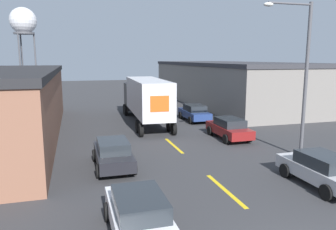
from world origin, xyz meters
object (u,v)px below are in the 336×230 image
object	(u,v)px
parked_car_left_near	(139,215)
water_tower	(23,22)
semi_truck	(145,97)
parked_car_right_mid	(229,128)
street_lamp	(301,70)
parked_car_right_near	(322,169)
parked_car_left_far	(113,153)
parked_car_right_far	(194,112)

from	to	relation	value
parked_car_left_near	water_tower	distance (m)	55.97
semi_truck	parked_car_right_mid	world-z (taller)	semi_truck
water_tower	street_lamp	xyz separation A→B (m)	(20.23, -47.91, -6.81)
parked_car_right_mid	parked_car_left_near	size ratio (longest dim) A/B	1.00
semi_truck	parked_car_right_near	world-z (taller)	semi_truck
semi_truck	parked_car_left_far	size ratio (longest dim) A/B	2.83
parked_car_right_far	street_lamp	distance (m)	12.90
semi_truck	parked_car_right_mid	size ratio (longest dim) A/B	2.83
parked_car_right_far	parked_car_left_far	xyz separation A→B (m)	(-8.65, -11.06, 0.00)
parked_car_right_near	parked_car_left_near	bearing A→B (deg)	-167.06
parked_car_right_far	parked_car_right_mid	distance (m)	6.99
semi_truck	parked_car_left_far	xyz separation A→B (m)	(-4.15, -11.35, -1.54)
semi_truck	parked_car_left_near	world-z (taller)	semi_truck
parked_car_right_mid	parked_car_left_far	xyz separation A→B (m)	(-8.65, -4.07, 0.00)
semi_truck	street_lamp	world-z (taller)	street_lamp
semi_truck	parked_car_right_near	distance (m)	17.10
parked_car_right_near	parked_car_left_far	bearing A→B (deg)	149.61
semi_truck	parked_car_left_near	bearing A→B (deg)	-100.53
parked_car_right_far	parked_car_left_far	world-z (taller)	same
parked_car_right_mid	parked_car_left_near	distance (m)	14.09
semi_truck	parked_car_left_far	bearing A→B (deg)	-107.91
parked_car_right_far	water_tower	size ratio (longest dim) A/B	0.30
parked_car_left_far	street_lamp	bearing A→B (deg)	-5.43
parked_car_left_far	parked_car_left_near	distance (m)	7.06
semi_truck	parked_car_left_far	distance (m)	12.18
parked_car_left_near	parked_car_right_near	bearing A→B (deg)	12.94
parked_car_right_mid	parked_car_right_far	bearing A→B (deg)	90.00
parked_car_right_mid	water_tower	size ratio (longest dim) A/B	0.30
water_tower	parked_car_right_mid	bearing A→B (deg)	-66.68
parked_car_left_far	parked_car_right_far	bearing A→B (deg)	51.96
parked_car_right_mid	semi_truck	bearing A→B (deg)	121.75
parked_car_right_mid	parked_car_right_near	distance (m)	9.14
semi_truck	parked_car_right_mid	distance (m)	8.70
parked_car_right_near	semi_truck	bearing A→B (deg)	105.34
parked_car_right_mid	parked_car_left_far	bearing A→B (deg)	-154.83
semi_truck	parked_car_right_far	bearing A→B (deg)	-1.51
parked_car_right_far	parked_car_left_far	distance (m)	14.04
parked_car_right_far	street_lamp	xyz separation A→B (m)	(1.76, -12.05, 4.26)
parked_car_right_mid	street_lamp	size ratio (longest dim) A/B	0.50
parked_car_right_far	parked_car_right_near	distance (m)	16.13
parked_car_right_mid	parked_car_left_near	bearing A→B (deg)	-127.86
semi_truck	parked_car_right_near	xyz separation A→B (m)	(4.51, -16.42, -1.54)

